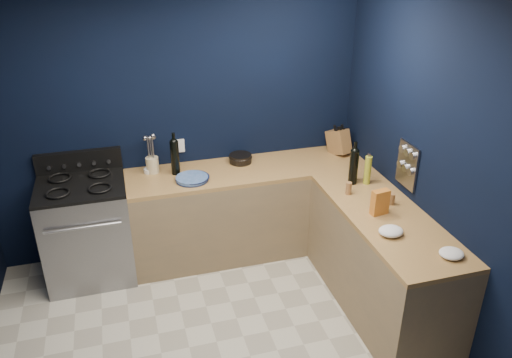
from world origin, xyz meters
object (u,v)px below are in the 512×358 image
object	(u,v)px
plate_stack	(192,179)
knife_block	(339,142)
crouton_bag	(380,202)
gas_range	(88,232)
utensil_crock	(152,165)

from	to	relation	value
plate_stack	knife_block	world-z (taller)	knife_block
knife_block	crouton_bag	bearing A→B (deg)	-118.85
gas_range	plate_stack	xyz separation A→B (m)	(0.97, -0.10, 0.46)
gas_range	utensil_crock	bearing A→B (deg)	15.55
knife_block	crouton_bag	world-z (taller)	knife_block
knife_block	gas_range	bearing A→B (deg)	162.88
gas_range	plate_stack	world-z (taller)	plate_stack
knife_block	crouton_bag	distance (m)	1.23
plate_stack	utensil_crock	xyz separation A→B (m)	(-0.32, 0.28, 0.06)
gas_range	knife_block	distance (m)	2.57
gas_range	crouton_bag	bearing A→B (deg)	-25.41
gas_range	crouton_bag	size ratio (longest dim) A/B	4.43
plate_stack	crouton_bag	world-z (taller)	crouton_bag
plate_stack	utensil_crock	distance (m)	0.43
gas_range	utensil_crock	size ratio (longest dim) A/B	6.16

